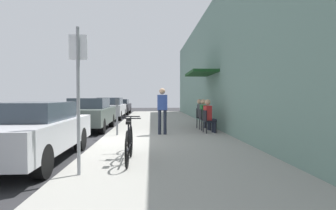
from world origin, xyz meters
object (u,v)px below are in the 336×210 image
parked_car_3 (119,106)px  seated_patron_0 (209,115)px  bicycle_1 (129,140)px  cafe_chair_1 (203,118)px  parked_car_0 (30,131)px  parking_meter (117,114)px  cafe_chair_0 (208,120)px  parked_car_2 (110,108)px  parked_car_1 (90,114)px  cafe_chair_2 (199,116)px  bicycle_0 (129,145)px  seated_patron_1 (205,113)px  street_sign (78,89)px  seated_patron_2 (201,112)px  pedestrian_standing (162,107)px

parked_car_3 → seated_patron_0: size_ratio=3.41×
bicycle_1 → cafe_chair_1: bearing=61.5°
parked_car_0 → parking_meter: 3.90m
parking_meter → cafe_chair_0: size_ratio=1.52×
parked_car_2 → parked_car_3: (0.00, 5.50, -0.06)m
parked_car_1 → cafe_chair_2: (4.95, -0.36, -0.13)m
parked_car_0 → parked_car_1: parked_car_1 is taller
parking_meter → bicycle_0: size_ratio=0.77×
parked_car_3 → bicycle_0: parked_car_3 is taller
parking_meter → cafe_chair_2: parking_meter is taller
parking_meter → cafe_chair_2: (3.40, 2.25, -0.26)m
bicycle_0 → cafe_chair_0: bicycle_0 is taller
parked_car_0 → seated_patron_1: (5.01, 4.90, 0.09)m
seated_patron_1 → street_sign: bearing=-118.4°
cafe_chair_2 → seated_patron_2: size_ratio=0.67×
parked_car_2 → pedestrian_standing: size_ratio=2.59×
parked_car_1 → parked_car_3: parked_car_1 is taller
seated_patron_2 → pedestrian_standing: bearing=-130.3°
street_sign → seated_patron_0: bearing=57.9°
parked_car_0 → bicycle_0: size_ratio=2.57×
parked_car_1 → pedestrian_standing: pedestrian_standing is taller
parking_meter → seated_patron_0: (3.46, 0.45, -0.07)m
street_sign → cafe_chair_1: size_ratio=2.99×
seated_patron_0 → cafe_chair_1: bearing=93.9°
street_sign → seated_patron_1: size_ratio=2.02×
pedestrian_standing → cafe_chair_0: bearing=11.0°
cafe_chair_2 → seated_patron_1: bearing=-86.3°
parked_car_1 → parking_meter: (1.55, -2.61, 0.13)m
bicycle_0 → parked_car_0: bearing=164.0°
parked_car_2 → seated_patron_0: 9.89m
parked_car_1 → street_sign: size_ratio=1.69×
parked_car_0 → cafe_chair_1: size_ratio=5.06×
parking_meter → seated_patron_1: 3.70m
parking_meter → seated_patron_2: parking_meter is taller
parked_car_1 → parking_meter: bearing=-59.3°
seated_patron_0 → cafe_chair_2: size_ratio=1.48×
parked_car_2 → cafe_chair_0: 9.86m
parked_car_3 → pedestrian_standing: size_ratio=2.59×
cafe_chair_0 → cafe_chair_2: size_ratio=1.00×
seated_patron_1 → seated_patron_0: bearing=-90.0°
parked_car_0 → cafe_chair_0: 6.37m
street_sign → parked_car_0: bearing=133.6°
parking_meter → pedestrian_standing: (1.64, 0.10, 0.23)m
parked_car_1 → seated_patron_0: size_ratio=3.41×
parked_car_2 → street_sign: 14.23m
cafe_chair_1 → pedestrian_standing: bearing=-145.1°
seated_patron_2 → pedestrian_standing: pedestrian_standing is taller
parked_car_0 → parked_car_3: size_ratio=1.00×
bicycle_0 → pedestrian_standing: (0.88, 4.33, 0.64)m
seated_patron_0 → seated_patron_2: 1.79m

